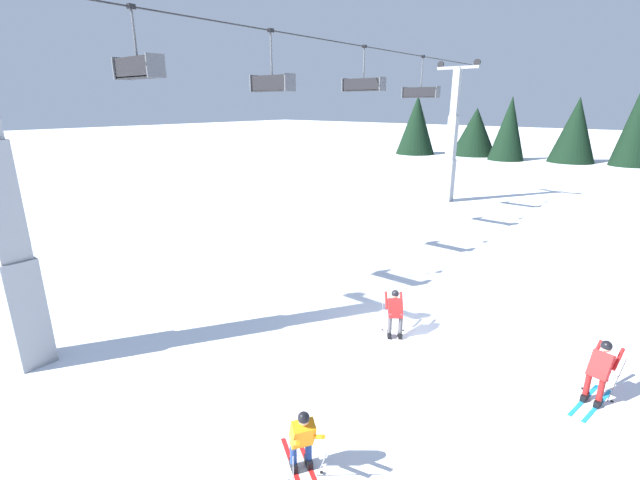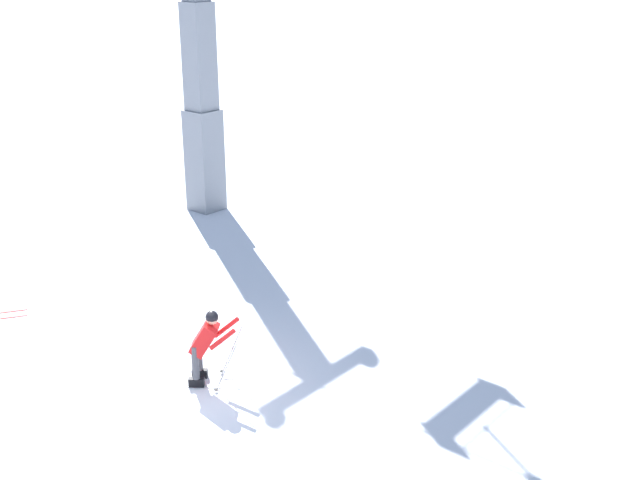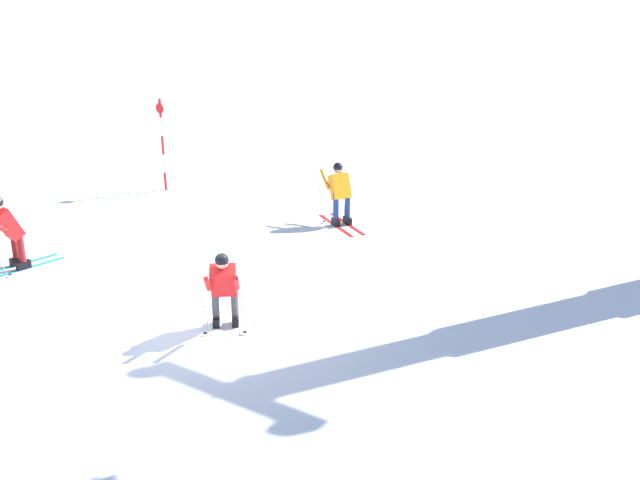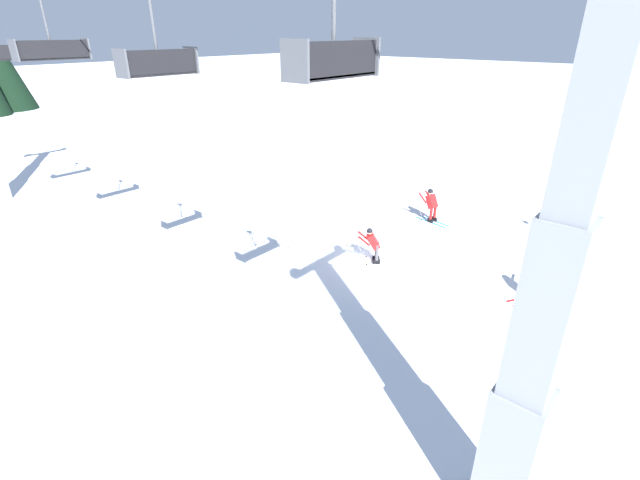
# 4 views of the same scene
# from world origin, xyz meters

# --- Properties ---
(ground_plane) EXTENTS (260.00, 260.00, 0.00)m
(ground_plane) POSITION_xyz_m (0.00, 0.00, 0.00)
(ground_plane) COLOR white
(skier_carving_main) EXTENTS (1.58, 1.39, 1.55)m
(skier_carving_main) POSITION_xyz_m (-0.10, 0.68, 0.81)
(skier_carving_main) COLOR white
(skier_carving_main) RESTS_ON ground_plane
(lift_tower_near) EXTENTS (0.85, 3.06, 9.46)m
(lift_tower_near) POSITION_xyz_m (-7.57, 7.51, 3.91)
(lift_tower_near) COLOR gray
(lift_tower_near) RESTS_ON ground_plane
(chairlift_seat_nearest) EXTENTS (0.61, 1.92, 1.95)m
(chairlift_seat_nearest) POSITION_xyz_m (-3.65, 7.51, 7.73)
(chairlift_seat_nearest) COLOR black
(chairlift_seat_second) EXTENTS (0.61, 1.92, 2.21)m
(chairlift_seat_second) POSITION_xyz_m (1.73, 7.51, 7.49)
(chairlift_seat_second) COLOR black
(chairlift_seat_middle) EXTENTS (0.61, 2.22, 2.08)m
(chairlift_seat_middle) POSITION_xyz_m (7.90, 7.51, 7.60)
(chairlift_seat_middle) COLOR black
(trail_marker_pole) EXTENTS (0.07, 0.28, 2.45)m
(trail_marker_pole) POSITION_xyz_m (-5.51, -5.97, 1.31)
(trail_marker_pole) COLOR red
(trail_marker_pole) RESTS_ON ground_plane
(skier_distant_uphill) EXTENTS (1.76, 0.82, 1.67)m
(skier_distant_uphill) POSITION_xyz_m (0.22, -4.55, 0.89)
(skier_distant_uphill) COLOR #198CCC
(skier_distant_uphill) RESTS_ON ground_plane
(skier_distant_downhill) EXTENTS (1.27, 1.66, 1.55)m
(skier_distant_downhill) POSITION_xyz_m (-5.75, -0.63, 0.81)
(skier_distant_downhill) COLOR red
(skier_distant_downhill) RESTS_ON ground_plane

